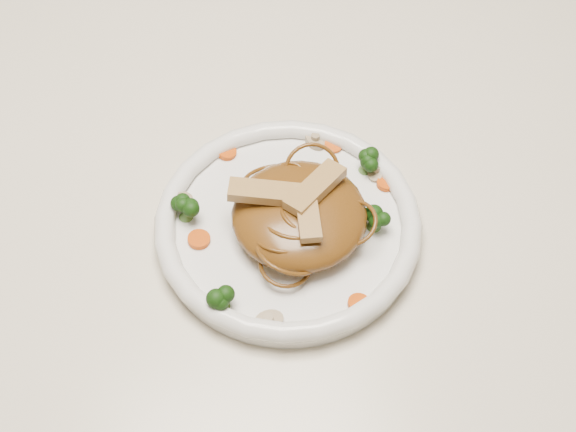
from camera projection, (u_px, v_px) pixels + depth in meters
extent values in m
cube|color=beige|center=(227.00, 181.00, 0.84)|extent=(1.20, 0.80, 0.04)
cylinder|color=brown|center=(507.00, 113.00, 1.41)|extent=(0.06, 0.06, 0.71)
cylinder|color=white|center=(288.00, 229.00, 0.77)|extent=(0.26, 0.26, 0.02)
ellipsoid|color=#5E3412|center=(299.00, 215.00, 0.75)|extent=(0.17, 0.17, 0.04)
cube|color=tan|center=(315.00, 188.00, 0.73)|extent=(0.07, 0.06, 0.01)
cube|color=tan|center=(266.00, 192.00, 0.73)|extent=(0.07, 0.04, 0.01)
cube|color=tan|center=(308.00, 212.00, 0.72)|extent=(0.03, 0.06, 0.01)
cylinder|color=#C84507|center=(333.00, 145.00, 0.82)|extent=(0.02, 0.02, 0.00)
cylinder|color=#C84507|center=(199.00, 239.00, 0.75)|extent=(0.02, 0.02, 0.00)
cylinder|color=#C84507|center=(386.00, 184.00, 0.79)|extent=(0.02, 0.02, 0.00)
cylinder|color=#C84507|center=(227.00, 152.00, 0.81)|extent=(0.02, 0.02, 0.00)
cylinder|color=#C84507|center=(359.00, 303.00, 0.71)|extent=(0.02, 0.02, 0.00)
cylinder|color=tan|center=(269.00, 321.00, 0.70)|extent=(0.03, 0.03, 0.01)
cylinder|color=tan|center=(376.00, 172.00, 0.80)|extent=(0.03, 0.03, 0.01)
cylinder|color=tan|center=(181.00, 200.00, 0.78)|extent=(0.03, 0.03, 0.01)
cylinder|color=tan|center=(315.00, 140.00, 0.82)|extent=(0.03, 0.03, 0.01)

